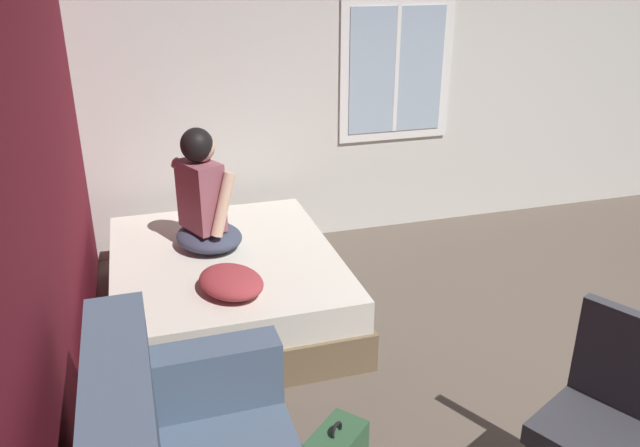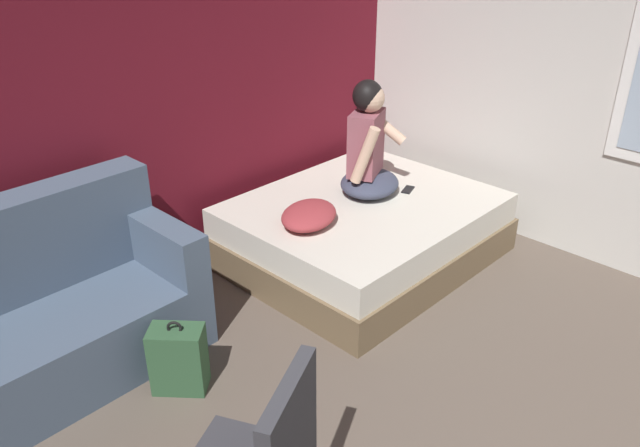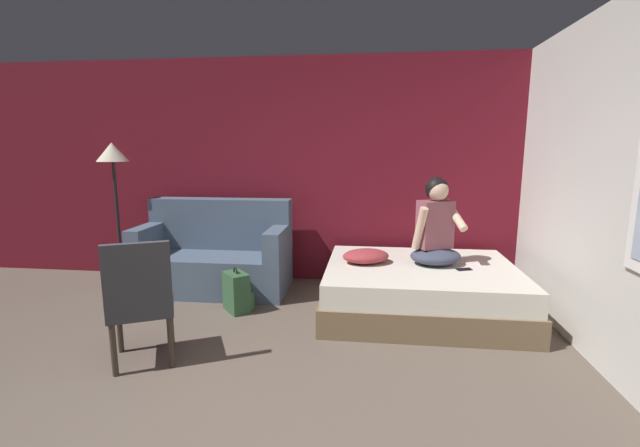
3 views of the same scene
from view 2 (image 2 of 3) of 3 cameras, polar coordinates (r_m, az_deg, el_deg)
name	(u,v)px [view 2 (image 2 of 3)]	position (r m, az deg, el deg)	size (l,w,h in m)	color
wall_back_accent	(95,102)	(4.27, -19.88, 10.37)	(10.39, 0.16, 2.70)	maroon
bed	(363,230)	(4.80, 3.98, -0.61)	(1.92, 1.58, 0.48)	brown
couch	(41,317)	(3.89, -24.17, -7.79)	(1.71, 0.84, 1.04)	#47566B
person_seated	(368,149)	(4.71, 4.46, 6.81)	(0.66, 0.62, 0.88)	#383D51
backpack	(179,359)	(3.67, -12.76, -11.98)	(0.35, 0.35, 0.46)	#2D5133
throw_pillow	(309,215)	(4.32, -1.02, 0.77)	(0.48, 0.36, 0.14)	#993338
cell_phone	(408,190)	(4.92, 8.05, 3.09)	(0.07, 0.14, 0.01)	black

